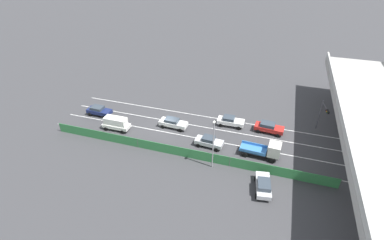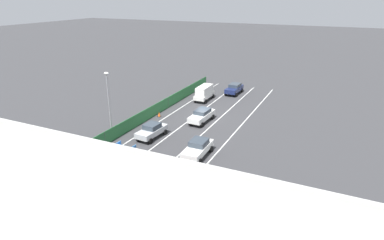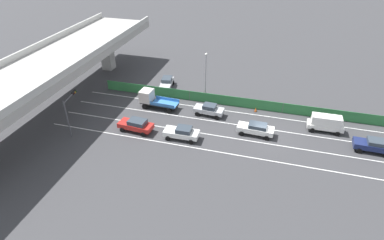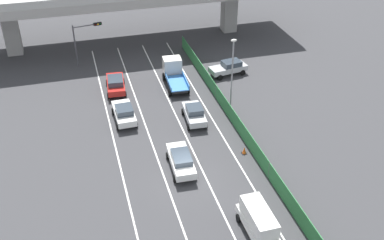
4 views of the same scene
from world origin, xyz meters
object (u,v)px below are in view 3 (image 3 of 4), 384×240
at_px(flatbed_truck_blue, 152,99).
at_px(traffic_light, 70,107).
at_px(traffic_cone, 256,110).
at_px(car_hatchback_white, 256,129).
at_px(car_sedan_silver, 209,109).
at_px(parked_wagon_silver, 167,82).
at_px(car_sedan_navy, 374,145).
at_px(car_sedan_red, 136,125).
at_px(car_sedan_white, 182,132).
at_px(car_van_white, 326,123).
at_px(street_lamp, 206,72).

relative_size(flatbed_truck_blue, traffic_light, 1.10).
bearing_deg(traffic_cone, car_hatchback_white, -174.12).
relative_size(car_sedan_silver, parked_wagon_silver, 0.94).
bearing_deg(car_sedan_navy, flatbed_truck_blue, 84.30).
height_order(car_sedan_red, parked_wagon_silver, car_sedan_red).
xyz_separation_m(car_sedan_navy, parked_wagon_silver, (9.62, 29.66, -0.02)).
bearing_deg(car_hatchback_white, car_sedan_white, 111.17).
bearing_deg(car_van_white, flatbed_truck_blue, 90.38).
xyz_separation_m(car_sedan_white, street_lamp, (10.98, -0.32, 3.62)).
relative_size(car_sedan_navy, traffic_light, 0.84).
distance_m(car_van_white, car_sedan_navy, 6.12).
distance_m(street_lamp, traffic_cone, 9.17).
bearing_deg(traffic_light, car_sedan_red, -72.80).
distance_m(car_sedan_silver, traffic_cone, 6.97).
relative_size(car_sedan_navy, flatbed_truck_blue, 0.77).
bearing_deg(car_sedan_white, car_van_white, -68.79).
height_order(car_sedan_white, flatbed_truck_blue, flatbed_truck_blue).
xyz_separation_m(car_van_white, traffic_cone, (2.59, 9.28, -0.95)).
bearing_deg(flatbed_truck_blue, car_sedan_white, -135.08).
height_order(car_hatchback_white, traffic_cone, car_hatchback_white).
bearing_deg(car_sedan_red, flatbed_truck_blue, 2.95).
bearing_deg(flatbed_truck_blue, car_sedan_red, -177.05).
height_order(car_sedan_navy, car_sedan_white, car_sedan_white).
xyz_separation_m(car_van_white, car_hatchback_white, (-3.37, 8.67, -0.34)).
bearing_deg(car_sedan_red, street_lamp, -31.16).
height_order(car_sedan_silver, traffic_light, traffic_light).
bearing_deg(parked_wagon_silver, car_sedan_red, -177.83).
xyz_separation_m(car_sedan_navy, traffic_cone, (5.70, 14.55, -0.62)).
bearing_deg(car_hatchback_white, car_sedan_navy, -88.91).
height_order(flatbed_truck_blue, street_lamp, street_lamp).
xyz_separation_m(car_sedan_white, parked_wagon_silver, (13.33, 6.80, -0.00)).
bearing_deg(parked_wagon_silver, car_hatchback_white, -122.15).
relative_size(parked_wagon_silver, traffic_cone, 6.89).
bearing_deg(car_van_white, car_sedan_silver, 90.78).
relative_size(car_van_white, traffic_light, 0.87).
relative_size(car_sedan_silver, car_sedan_red, 0.92).
bearing_deg(traffic_light, car_sedan_silver, -60.67).
bearing_deg(parked_wagon_silver, traffic_cone, -104.54).
xyz_separation_m(car_hatchback_white, street_lamp, (7.53, 8.60, 3.62)).
bearing_deg(street_lamp, traffic_light, 132.98).
xyz_separation_m(car_sedan_red, traffic_cone, (9.38, -14.60, -0.63)).
distance_m(car_sedan_red, flatbed_truck_blue, 6.64).
distance_m(car_van_white, street_lamp, 18.06).
bearing_deg(car_van_white, car_sedan_navy, -120.52).
xyz_separation_m(car_sedan_navy, flatbed_truck_blue, (2.94, 29.49, 0.38)).
bearing_deg(car_sedan_navy, traffic_cone, 68.61).
height_order(traffic_light, traffic_cone, traffic_light).
bearing_deg(car_sedan_silver, traffic_light, 119.33).
relative_size(car_van_white, car_sedan_navy, 1.03).
distance_m(parked_wagon_silver, traffic_cone, 15.62).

